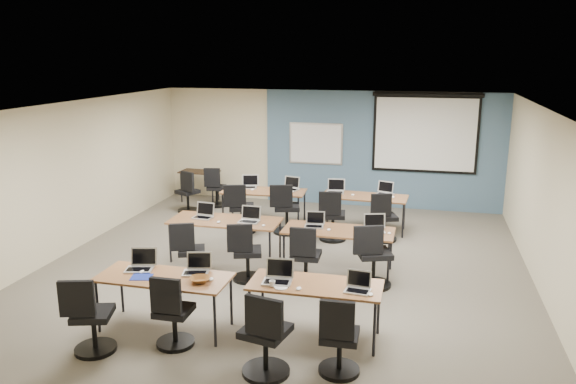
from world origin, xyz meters
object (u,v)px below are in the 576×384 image
(spare_chair_b, at_px, (188,195))
(task_chair_1, at_px, (172,317))
(laptop_4, at_px, (204,214))
(task_chair_8, at_px, (240,212))
(task_chair_9, at_px, (285,213))
(task_chair_5, at_px, (246,257))
(task_chair_3, at_px, (339,343))
(training_table_mid_left, at_px, (225,222))
(training_table_front_left, at_px, (164,280))
(laptop_6, at_px, (315,223))
(laptop_9, at_px, (291,186))
(task_chair_6, at_px, (305,261))
(task_chair_7, at_px, (372,261))
(training_table_back_right, at_px, (364,198))
(spare_chair_a, at_px, (216,191))
(laptop_2, at_px, (278,276))
(task_chair_0, at_px, (90,322))
(task_chair_2, at_px, (265,341))
(training_table_mid_right, at_px, (338,232))
(laptop_11, at_px, (385,191))
(training_table_front_right, at_px, (315,288))
(task_chair_11, at_px, (384,221))
(laptop_1, at_px, (197,268))
(task_chair_4, at_px, (189,255))
(training_table_back_left, at_px, (264,193))
(whiteboard, at_px, (316,144))
(projector_screen, at_px, (425,129))
(laptop_7, at_px, (374,227))
(laptop_0, at_px, (141,264))
(laptop_8, at_px, (249,184))
(laptop_5, at_px, (250,218))
(laptop_3, at_px, (358,286))
(utility_table, at_px, (199,175))

(spare_chair_b, bearing_deg, task_chair_1, -41.23)
(laptop_4, height_order, task_chair_8, task_chair_8)
(task_chair_9, bearing_deg, task_chair_5, -106.40)
(task_chair_3, bearing_deg, training_table_mid_left, 126.09)
(training_table_front_left, relative_size, laptop_6, 5.55)
(task_chair_8, distance_m, laptop_9, 1.30)
(task_chair_6, xyz_separation_m, task_chair_7, (1.02, 0.18, 0.03))
(training_table_back_right, bearing_deg, spare_chair_a, 167.29)
(laptop_2, bearing_deg, spare_chair_b, 119.67)
(training_table_mid_left, distance_m, spare_chair_a, 3.60)
(task_chair_0, height_order, task_chair_7, task_chair_7)
(task_chair_2, relative_size, spare_chair_a, 1.08)
(training_table_mid_right, bearing_deg, laptop_4, 176.89)
(task_chair_3, relative_size, laptop_11, 2.88)
(training_table_front_right, distance_m, task_chair_5, 2.12)
(laptop_2, xyz_separation_m, laptop_6, (0.00, 2.38, -0.01))
(training_table_mid_left, distance_m, task_chair_11, 3.11)
(task_chair_1, distance_m, spare_chair_b, 6.13)
(training_table_mid_right, relative_size, laptop_1, 5.45)
(task_chair_2, xyz_separation_m, task_chair_4, (-1.96, 2.43, -0.03))
(training_table_back_right, bearing_deg, task_chair_11, -49.13)
(training_table_back_left, relative_size, task_chair_6, 1.77)
(training_table_back_left, height_order, task_chair_4, task_chair_4)
(task_chair_11, bearing_deg, task_chair_0, -141.54)
(whiteboard, height_order, task_chair_8, whiteboard)
(projector_screen, height_order, training_table_back_right, projector_screen)
(laptop_6, distance_m, laptop_7, 0.98)
(laptop_0, bearing_deg, laptop_7, 26.24)
(task_chair_0, xyz_separation_m, task_chair_5, (1.13, 2.56, -0.01))
(task_chair_1, bearing_deg, whiteboard, 86.39)
(task_chair_2, relative_size, task_chair_7, 0.99)
(training_table_front_right, bearing_deg, laptop_8, 116.06)
(laptop_6, bearing_deg, spare_chair_a, 124.44)
(laptop_8, bearing_deg, training_table_back_right, -20.28)
(whiteboard, bearing_deg, laptop_5, -94.67)
(training_table_mid_right, relative_size, laptop_9, 5.22)
(laptop_3, height_order, spare_chair_a, laptop_3)
(whiteboard, distance_m, training_table_back_left, 2.22)
(laptop_3, xyz_separation_m, task_chair_6, (-1.01, 1.66, -0.38))
(whiteboard, distance_m, utility_table, 2.93)
(training_table_mid_left, height_order, laptop_0, laptop_0)
(task_chair_3, height_order, task_chair_8, task_chair_8)
(training_table_back_left, xyz_separation_m, utility_table, (-2.05, 1.47, -0.03))
(laptop_8, bearing_deg, laptop_3, -75.85)
(task_chair_1, relative_size, laptop_5, 2.81)
(task_chair_2, bearing_deg, task_chair_3, 27.91)
(training_table_back_left, bearing_deg, task_chair_5, -82.95)
(task_chair_7, bearing_deg, task_chair_2, -128.06)
(task_chair_3, bearing_deg, task_chair_1, 174.17)
(task_chair_8, bearing_deg, task_chair_0, -110.91)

